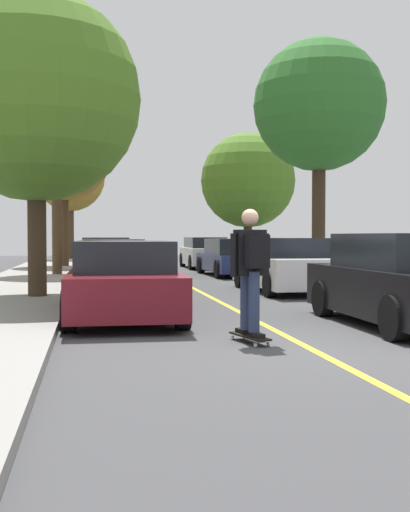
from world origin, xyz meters
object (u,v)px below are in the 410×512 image
parked_car_left_far (107,256)px  parked_car_right_farthest (205,253)px  street_tree_left_farthest (70,177)px  streetlamp (57,187)px  street_tree_left_far (64,154)px  parked_car_left_nearest (123,280)px  skateboarder (251,264)px  street_tree_left_near (56,138)px  skateboard (250,336)px  street_tree_right_near (248,181)px  parked_car_right_far (231,258)px  parked_car_right_nearest (407,281)px  parked_car_right_near (287,265)px  street_tree_right_nearest (319,106)px  parked_car_left_near (112,264)px  street_tree_left_nearest (36,97)px

parked_car_left_far → parked_car_right_farthest: bearing=43.4°
parked_car_right_farthest → street_tree_left_farthest: (-6.15, 8.93, 4.06)m
street_tree_left_farthest → streetlamp: bearing=-90.1°
street_tree_left_far → parked_car_left_nearest: bearing=-84.4°
street_tree_left_farthest → skateboarder: size_ratio=3.85×
street_tree_left_near → skateboard: 15.43m
parked_car_right_farthest → skateboard: parked_car_right_farthest is taller
street_tree_right_near → skateboard: bearing=-103.6°
parked_car_left_far → parked_car_right_farthest: size_ratio=1.04×
parked_car_left_nearest → parked_car_right_far: 12.29m
parked_car_right_nearest → parked_car_right_near: 6.50m
streetlamp → skateboarder: (3.32, -15.48, -2.13)m
parked_car_left_nearest → parked_car_right_far: parked_car_left_nearest is taller
street_tree_right_near → street_tree_left_near: bearing=-149.7°
street_tree_right_nearest → parked_car_right_nearest: bearing=-101.0°
parked_car_right_farthest → parked_car_right_far: bearing=-90.0°
street_tree_right_nearest → skateboarder: bearing=-114.5°
parked_car_left_far → street_tree_left_near: street_tree_left_near is taller
parked_car_right_farthest → skateboarder: size_ratio=2.55×
parked_car_left_nearest → street_tree_left_near: 12.17m
parked_car_right_nearest → street_tree_left_farthest: 28.76m
parked_car_left_near → parked_car_right_farthest: size_ratio=0.92×
parked_car_left_far → skateboarder: 15.95m
parked_car_right_nearest → street_tree_right_near: (1.72, 17.78, 3.12)m
street_tree_left_nearest → street_tree_left_farthest: (-0.00, 22.92, 0.30)m
skateboarder → skateboard: bearing=103.8°
street_tree_left_near → parked_car_left_nearest: bearing=-81.4°
parked_car_right_farthest → street_tree_left_far: (-6.15, 0.40, 4.31)m
parked_car_left_nearest → street_tree_left_farthest: bearing=93.8°
parked_car_right_nearest → skateboard: bearing=-158.1°
street_tree_left_nearest → street_tree_left_farthest: 22.93m
parked_car_right_near → skateboarder: bearing=-110.4°
parked_car_left_far → parked_car_right_nearest: size_ratio=1.07×
parked_car_left_far → skateboard: parked_car_left_far is taller
streetlamp → parked_car_right_far: bearing=-8.9°
street_tree_right_nearest → streetlamp: size_ratio=1.34×
streetlamp → parked_car_left_far: bearing=12.5°
parked_car_left_far → street_tree_right_nearest: size_ratio=0.63×
parked_car_left_nearest → parked_car_left_near: 5.99m
streetlamp → skateboarder: streetlamp is taller
parked_car_left_far → street_tree_right_near: (6.14, 3.10, 3.16)m
streetlamp → street_tree_left_near: bearing=-88.3°
street_tree_left_near → street_tree_left_farthest: 14.63m
street_tree_left_far → street_tree_left_farthest: 8.54m
street_tree_right_nearest → skateboard: size_ratio=8.23×
street_tree_right_nearest → skateboarder: street_tree_right_nearest is taller
parked_car_right_near → street_tree_left_far: size_ratio=0.63×
parked_car_left_nearest → street_tree_left_near: (-1.72, 11.32, 4.12)m
street_tree_left_nearest → skateboarder: (3.28, -6.06, -3.37)m
street_tree_left_farthest → parked_car_right_near: bearing=-73.9°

